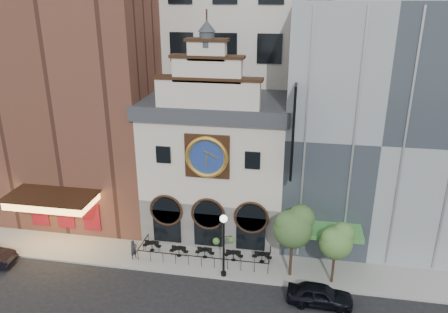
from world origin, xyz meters
The scene contains 16 objects.
ground centered at (0.00, 0.00, 0.00)m, with size 120.00×120.00×0.00m, color black.
sidewalk centered at (0.00, 2.50, 0.07)m, with size 44.00×5.00×0.15m, color gray.
clock_building centered at (0.00, 7.82, 6.69)m, with size 12.60×8.78×18.65m.
theater_building centered at (-13.00, 9.96, 12.60)m, with size 14.00×15.60×25.00m.
retail_building centered at (12.99, 9.99, 10.14)m, with size 14.00×14.40×20.00m.
cafe_railing centered at (0.00, 2.50, 0.60)m, with size 10.60×2.60×0.90m, color black, non-canonical shape.
bistro_0 centered at (-4.64, 2.76, 0.61)m, with size 1.58×0.68×0.90m.
bistro_1 centered at (-2.17, 2.37, 0.61)m, with size 1.58×0.68×0.90m.
bistro_2 centered at (-0.01, 2.53, 0.61)m, with size 1.58×0.68×0.90m.
bistro_3 centered at (2.38, 2.53, 0.61)m, with size 1.58×0.68×0.90m.
bistro_4 centered at (4.69, 2.72, 0.61)m, with size 1.58×0.68×0.90m.
car_right centered at (9.15, -1.53, 0.78)m, with size 1.85×4.60×1.57m, color black.
pedestrian centered at (-5.71, 1.39, 0.97)m, with size 0.60×0.39×1.64m, color black.
lamppost centered at (1.95, 0.40, 3.38)m, with size 1.60×0.91×5.21m.
tree_left centered at (7.04, 1.40, 4.44)m, with size 3.03×2.92×5.85m.
tree_right centered at (10.18, 1.07, 3.74)m, with size 2.54×2.45×4.90m.
Camera 1 is at (6.95, -27.50, 20.64)m, focal length 35.00 mm.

